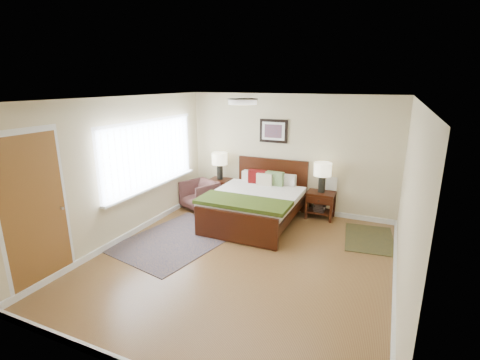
{
  "coord_description": "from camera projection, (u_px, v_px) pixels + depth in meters",
  "views": [
    {
      "loc": [
        1.98,
        -4.59,
        2.73
      ],
      "look_at": [
        -0.41,
        0.84,
        1.05
      ],
      "focal_mm": 26.0,
      "sensor_mm": 36.0,
      "label": 1
    }
  ],
  "objects": [
    {
      "name": "floor",
      "position": [
        242.0,
        259.0,
        5.55
      ],
      "size": [
        5.0,
        5.0,
        0.0
      ],
      "primitive_type": "plane",
      "color": "brown",
      "rests_on": "ground"
    },
    {
      "name": "back_wall",
      "position": [
        289.0,
        154.0,
        7.41
      ],
      "size": [
        4.5,
        0.04,
        2.5
      ],
      "primitive_type": "cube",
      "color": "beige",
      "rests_on": "ground"
    },
    {
      "name": "front_wall",
      "position": [
        128.0,
        259.0,
        3.01
      ],
      "size": [
        4.5,
        0.04,
        2.5
      ],
      "primitive_type": "cube",
      "color": "beige",
      "rests_on": "ground"
    },
    {
      "name": "left_wall",
      "position": [
        125.0,
        169.0,
        6.08
      ],
      "size": [
        0.04,
        5.0,
        2.5
      ],
      "primitive_type": "cube",
      "color": "beige",
      "rests_on": "ground"
    },
    {
      "name": "right_wall",
      "position": [
        408.0,
        205.0,
        4.34
      ],
      "size": [
        0.04,
        5.0,
        2.5
      ],
      "primitive_type": "cube",
      "color": "beige",
      "rests_on": "ground"
    },
    {
      "name": "ceiling",
      "position": [
        243.0,
        99.0,
        4.87
      ],
      "size": [
        4.5,
        5.0,
        0.02
      ],
      "primitive_type": "cube",
      "color": "white",
      "rests_on": "back_wall"
    },
    {
      "name": "window",
      "position": [
        152.0,
        155.0,
        6.64
      ],
      "size": [
        0.11,
        2.72,
        1.32
      ],
      "color": "silver",
      "rests_on": "left_wall"
    },
    {
      "name": "door",
      "position": [
        35.0,
        212.0,
        4.58
      ],
      "size": [
        0.06,
        1.0,
        2.18
      ],
      "color": "silver",
      "rests_on": "ground"
    },
    {
      "name": "ceil_fixture",
      "position": [
        243.0,
        101.0,
        4.88
      ],
      "size": [
        0.44,
        0.44,
        0.08
      ],
      "color": "white",
      "rests_on": "ceiling"
    },
    {
      "name": "bed",
      "position": [
        256.0,
        198.0,
        6.86
      ],
      "size": [
        1.7,
        2.05,
        1.1
      ],
      "color": "#351508",
      "rests_on": "ground"
    },
    {
      "name": "wall_art",
      "position": [
        273.0,
        131.0,
        7.39
      ],
      "size": [
        0.62,
        0.05,
        0.5
      ],
      "color": "black",
      "rests_on": "back_wall"
    },
    {
      "name": "nightstand_left",
      "position": [
        220.0,
        184.0,
        8.01
      ],
      "size": [
        0.48,
        0.43,
        0.57
      ],
      "color": "#351508",
      "rests_on": "ground"
    },
    {
      "name": "nightstand_right",
      "position": [
        320.0,
        202.0,
        7.14
      ],
      "size": [
        0.56,
        0.42,
        0.56
      ],
      "color": "#351508",
      "rests_on": "ground"
    },
    {
      "name": "lamp_left",
      "position": [
        220.0,
        161.0,
        7.87
      ],
      "size": [
        0.35,
        0.35,
        0.61
      ],
      "color": "black",
      "rests_on": "nightstand_left"
    },
    {
      "name": "lamp_right",
      "position": [
        323.0,
        172.0,
        6.98
      ],
      "size": [
        0.35,
        0.35,
        0.61
      ],
      "color": "black",
      "rests_on": "nightstand_right"
    },
    {
      "name": "armchair",
      "position": [
        199.0,
        195.0,
        7.71
      ],
      "size": [
        0.88,
        0.89,
        0.62
      ],
      "primitive_type": "imported",
      "rotation": [
        0.0,
        0.0,
        -0.4
      ],
      "color": "brown",
      "rests_on": "ground"
    },
    {
      "name": "rug_persian",
      "position": [
        178.0,
        239.0,
        6.23
      ],
      "size": [
        1.92,
        2.41,
        0.01
      ],
      "primitive_type": "cube",
      "rotation": [
        0.0,
        0.0,
        -0.2
      ],
      "color": "#0B193A",
      "rests_on": "ground"
    },
    {
      "name": "rug_navy",
      "position": [
        369.0,
        239.0,
        6.26
      ],
      "size": [
        0.96,
        1.32,
        0.01
      ],
      "primitive_type": "cube",
      "rotation": [
        0.0,
        0.0,
        0.11
      ],
      "color": "black",
      "rests_on": "ground"
    }
  ]
}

